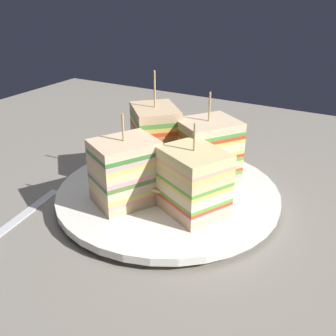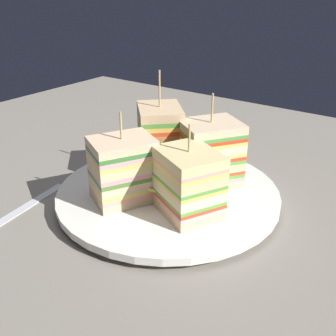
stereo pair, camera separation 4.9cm
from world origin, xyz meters
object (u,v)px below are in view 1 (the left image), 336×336
at_px(sandwich_wedge_1, 126,172).
at_px(sandwich_wedge_3, 207,151).
at_px(sandwich_wedge_0, 156,140).
at_px(chip_pile, 167,187).
at_px(plate, 168,194).
at_px(sandwich_wedge_2, 193,181).

xyz_separation_m(sandwich_wedge_1, sandwich_wedge_3, (-0.06, -0.10, 0.00)).
xyz_separation_m(sandwich_wedge_0, sandwich_wedge_1, (-0.01, 0.09, -0.01)).
relative_size(sandwich_wedge_3, chip_pile, 1.51).
xyz_separation_m(plate, sandwich_wedge_3, (-0.03, -0.05, 0.05)).
bearing_deg(chip_pile, plate, -64.22).
distance_m(sandwich_wedge_0, chip_pile, 0.08).
bearing_deg(sandwich_wedge_0, sandwich_wedge_2, 8.88).
xyz_separation_m(plate, sandwich_wedge_2, (-0.05, 0.03, 0.04)).
xyz_separation_m(sandwich_wedge_1, sandwich_wedge_2, (-0.08, -0.02, -0.00)).
xyz_separation_m(plate, sandwich_wedge_0, (0.04, -0.04, 0.05)).
relative_size(plate, sandwich_wedge_0, 2.02).
bearing_deg(chip_pile, sandwich_wedge_1, 43.76).
distance_m(plate, sandwich_wedge_1, 0.07).
height_order(sandwich_wedge_3, chip_pile, sandwich_wedge_3).
bearing_deg(sandwich_wedge_2, sandwich_wedge_1, 40.97).
relative_size(sandwich_wedge_2, chip_pile, 1.34).
height_order(sandwich_wedge_2, chip_pile, sandwich_wedge_2).
xyz_separation_m(sandwich_wedge_2, chip_pile, (0.04, -0.01, -0.02)).
bearing_deg(chip_pile, sandwich_wedge_3, -110.72).
distance_m(plate, sandwich_wedge_0, 0.08).
bearing_deg(sandwich_wedge_3, plate, 2.03).
height_order(plate, chip_pile, chip_pile).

